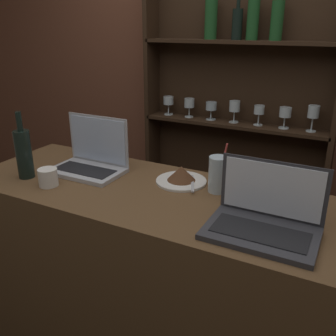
{
  "coord_description": "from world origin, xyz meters",
  "views": [
    {
      "loc": [
        0.65,
        -0.89,
        1.67
      ],
      "look_at": [
        0.02,
        0.32,
        1.15
      ],
      "focal_mm": 40.0,
      "sensor_mm": 36.0,
      "label": 1
    }
  ],
  "objects": [
    {
      "name": "cake_plate",
      "position": [
        0.03,
        0.43,
        1.07
      ],
      "size": [
        0.21,
        0.21,
        0.07
      ],
      "color": "silver",
      "rests_on": "bar_counter"
    },
    {
      "name": "wine_bottle_dark",
      "position": [
        -0.59,
        0.17,
        1.16
      ],
      "size": [
        0.07,
        0.07,
        0.29
      ],
      "color": "black",
      "rests_on": "bar_counter"
    },
    {
      "name": "laptop_near",
      "position": [
        -0.39,
        0.37,
        1.1
      ],
      "size": [
        0.32,
        0.2,
        0.24
      ],
      "color": "#ADADB2",
      "rests_on": "bar_counter"
    },
    {
      "name": "laptop_far",
      "position": [
        0.44,
        0.2,
        1.09
      ],
      "size": [
        0.35,
        0.23,
        0.22
      ],
      "color": "#333338",
      "rests_on": "bar_counter"
    },
    {
      "name": "back_shelf",
      "position": [
        -0.04,
        1.38,
        1.04
      ],
      "size": [
        1.2,
        0.18,
        1.97
      ],
      "color": "#332114",
      "rests_on": "ground_plane"
    },
    {
      "name": "bar_counter",
      "position": [
        0.0,
        0.29,
        0.52
      ],
      "size": [
        1.69,
        0.59,
        1.05
      ],
      "color": "brown",
      "rests_on": "ground_plane"
    },
    {
      "name": "back_wall",
      "position": [
        0.0,
        1.46,
        1.35
      ],
      "size": [
        7.0,
        0.06,
        2.7
      ],
      "color": "brown",
      "rests_on": "ground_plane"
    },
    {
      "name": "water_glass",
      "position": [
        0.2,
        0.41,
        1.12
      ],
      "size": [
        0.07,
        0.07,
        0.2
      ],
      "color": "silver",
      "rests_on": "bar_counter"
    },
    {
      "name": "coffee_cup",
      "position": [
        -0.44,
        0.14,
        1.08
      ],
      "size": [
        0.08,
        0.08,
        0.07
      ],
      "color": "silver",
      "rests_on": "bar_counter"
    }
  ]
}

